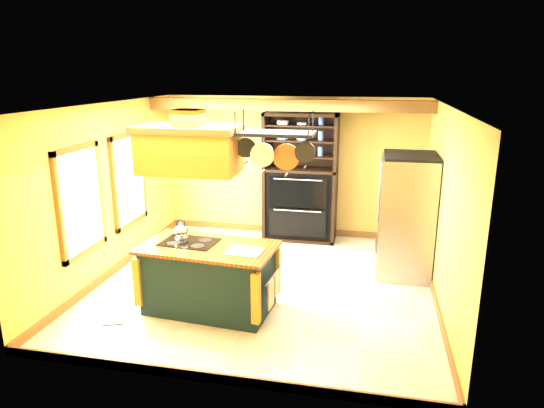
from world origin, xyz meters
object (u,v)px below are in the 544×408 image
(hutch, at_px, (300,192))
(refrigerator, at_px, (405,218))
(range_hood, at_px, (189,147))
(pot_rack, at_px, (275,141))
(kitchen_island, at_px, (209,277))

(hutch, bearing_deg, refrigerator, -36.05)
(range_hood, xyz_separation_m, refrigerator, (2.84, 1.80, -1.30))
(range_hood, height_order, pot_rack, same)
(hutch, bearing_deg, range_hood, -106.98)
(pot_rack, height_order, hutch, pot_rack)
(pot_rack, relative_size, refrigerator, 0.54)
(hutch, bearing_deg, pot_rack, -87.51)
(refrigerator, height_order, hutch, hutch)
(kitchen_island, distance_m, hutch, 3.29)
(refrigerator, distance_m, hutch, 2.31)
(refrigerator, xyz_separation_m, hutch, (-1.87, 1.36, 0.00))
(kitchen_island, height_order, hutch, hutch)
(refrigerator, bearing_deg, hutch, 143.95)
(refrigerator, relative_size, hutch, 0.78)
(kitchen_island, distance_m, pot_rack, 2.08)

